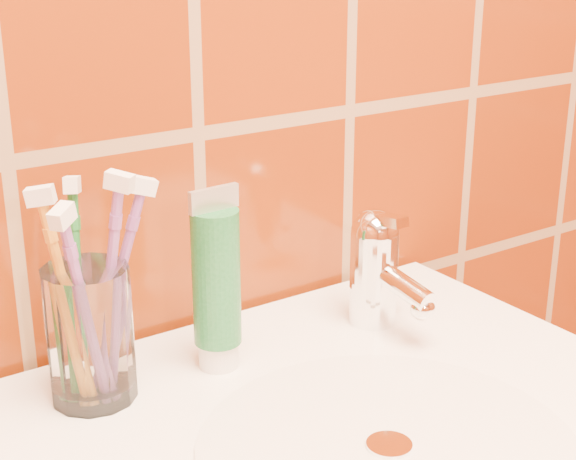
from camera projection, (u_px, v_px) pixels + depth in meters
glass_tumbler at (90, 334)px, 0.74m from camera, size 0.09×0.09×0.12m
toothpaste_tube at (216, 285)px, 0.78m from camera, size 0.05×0.04×0.17m
faucet at (377, 264)px, 0.87m from camera, size 0.05×0.11×0.12m
toothbrush_0 at (116, 288)px, 0.74m from camera, size 0.10×0.09×0.19m
toothbrush_1 at (109, 288)px, 0.73m from camera, size 0.09×0.09×0.21m
toothbrush_2 at (67, 300)px, 0.71m from camera, size 0.08×0.08×0.20m
toothbrush_3 at (85, 310)px, 0.70m from camera, size 0.11×0.10×0.20m
toothbrush_4 at (77, 289)px, 0.74m from camera, size 0.08×0.10×0.20m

